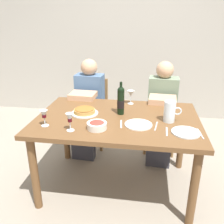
# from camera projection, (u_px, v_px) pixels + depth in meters

# --- Properties ---
(ground_plane) EXTENTS (8.00, 8.00, 0.00)m
(ground_plane) POSITION_uv_depth(u_px,v_px,m) (117.00, 184.00, 2.53)
(ground_plane) COLOR gray
(back_wall) EXTENTS (8.00, 0.10, 2.80)m
(back_wall) POSITION_uv_depth(u_px,v_px,m) (134.00, 32.00, 3.88)
(back_wall) COLOR #B2ADA3
(back_wall) RESTS_ON ground
(dining_table) EXTENTS (1.50, 1.00, 0.76)m
(dining_table) POSITION_uv_depth(u_px,v_px,m) (117.00, 126.00, 2.28)
(dining_table) COLOR brown
(dining_table) RESTS_ON ground
(wine_bottle) EXTENTS (0.07, 0.07, 0.31)m
(wine_bottle) POSITION_uv_depth(u_px,v_px,m) (121.00, 100.00, 2.28)
(wine_bottle) COLOR black
(wine_bottle) RESTS_ON dining_table
(water_pitcher) EXTENTS (0.15, 0.10, 0.19)m
(water_pitcher) POSITION_uv_depth(u_px,v_px,m) (170.00, 113.00, 2.13)
(water_pitcher) COLOR silver
(water_pitcher) RESTS_ON dining_table
(baked_tart) EXTENTS (0.26, 0.26, 0.06)m
(baked_tart) POSITION_uv_depth(u_px,v_px,m) (84.00, 111.00, 2.32)
(baked_tart) COLOR silver
(baked_tart) RESTS_ON dining_table
(salad_bowl) EXTENTS (0.17, 0.17, 0.07)m
(salad_bowl) POSITION_uv_depth(u_px,v_px,m) (97.00, 125.00, 2.01)
(salad_bowl) COLOR white
(salad_bowl) RESTS_ON dining_table
(wine_glass_left_diner) EXTENTS (0.06, 0.06, 0.15)m
(wine_glass_left_diner) POSITION_uv_depth(u_px,v_px,m) (70.00, 119.00, 1.95)
(wine_glass_left_diner) COLOR silver
(wine_glass_left_diner) RESTS_ON dining_table
(wine_glass_right_diner) EXTENTS (0.07, 0.07, 0.14)m
(wine_glass_right_diner) POSITION_uv_depth(u_px,v_px,m) (44.00, 115.00, 2.04)
(wine_glass_right_diner) COLOR silver
(wine_glass_right_diner) RESTS_ON dining_table
(wine_glass_centre) EXTENTS (0.07, 0.07, 0.15)m
(wine_glass_centre) POSITION_uv_depth(u_px,v_px,m) (131.00, 94.00, 2.56)
(wine_glass_centre) COLOR silver
(wine_glass_centre) RESTS_ON dining_table
(dinner_plate_left_setting) EXTENTS (0.24, 0.24, 0.01)m
(dinner_plate_left_setting) POSITION_uv_depth(u_px,v_px,m) (138.00, 125.00, 2.08)
(dinner_plate_left_setting) COLOR white
(dinner_plate_left_setting) RESTS_ON dining_table
(dinner_plate_right_setting) EXTENTS (0.23, 0.23, 0.01)m
(dinner_plate_right_setting) POSITION_uv_depth(u_px,v_px,m) (186.00, 132.00, 1.94)
(dinner_plate_right_setting) COLOR silver
(dinner_plate_right_setting) RESTS_ON dining_table
(fork_left_setting) EXTENTS (0.03, 0.16, 0.00)m
(fork_left_setting) POSITION_uv_depth(u_px,v_px,m) (121.00, 124.00, 2.10)
(fork_left_setting) COLOR silver
(fork_left_setting) RESTS_ON dining_table
(knife_left_setting) EXTENTS (0.03, 0.18, 0.00)m
(knife_left_setting) POSITION_uv_depth(u_px,v_px,m) (156.00, 126.00, 2.06)
(knife_left_setting) COLOR silver
(knife_left_setting) RESTS_ON dining_table
(knife_right_setting) EXTENTS (0.02, 0.18, 0.00)m
(knife_right_setting) POSITION_uv_depth(u_px,v_px,m) (200.00, 134.00, 1.93)
(knife_right_setting) COLOR silver
(knife_right_setting) RESTS_ON dining_table
(spoon_right_setting) EXTENTS (0.02, 0.16, 0.00)m
(spoon_right_setting) POSITION_uv_depth(u_px,v_px,m) (167.00, 131.00, 1.97)
(spoon_right_setting) COLOR silver
(spoon_right_setting) RESTS_ON dining_table
(chair_left) EXTENTS (0.42, 0.42, 0.87)m
(chair_left) POSITION_uv_depth(u_px,v_px,m) (93.00, 107.00, 3.24)
(chair_left) COLOR olive
(chair_left) RESTS_ON ground
(diner_left) EXTENTS (0.35, 0.52, 1.16)m
(diner_left) POSITION_uv_depth(u_px,v_px,m) (88.00, 105.00, 2.98)
(diner_left) COLOR #4C6B93
(diner_left) RESTS_ON ground
(chair_right) EXTENTS (0.43, 0.43, 0.87)m
(chair_right) POSITION_uv_depth(u_px,v_px,m) (161.00, 112.00, 3.10)
(chair_right) COLOR olive
(chair_right) RESTS_ON ground
(diner_right) EXTENTS (0.35, 0.52, 1.16)m
(diner_right) POSITION_uv_depth(u_px,v_px,m) (162.00, 109.00, 2.84)
(diner_right) COLOR gray
(diner_right) RESTS_ON ground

